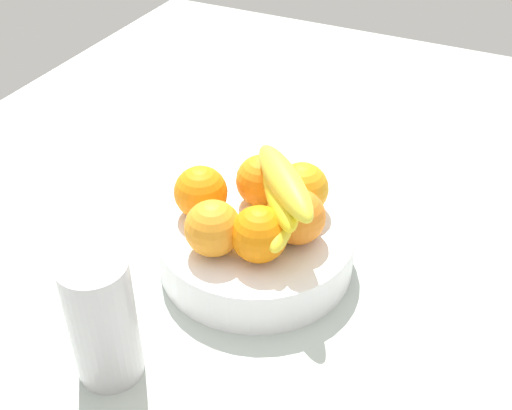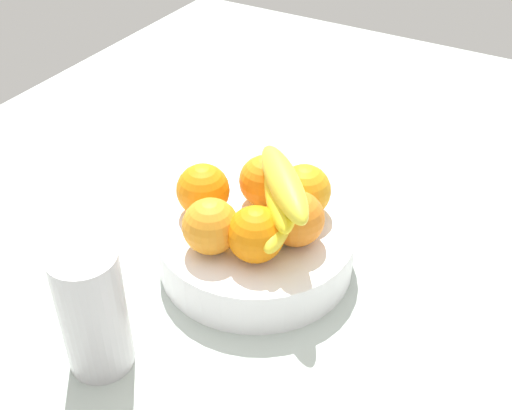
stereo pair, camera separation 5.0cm
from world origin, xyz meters
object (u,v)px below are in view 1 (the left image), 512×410
at_px(fruit_bowl, 256,246).
at_px(orange_front_left, 201,192).
at_px(orange_top_stack, 262,181).
at_px(orange_back_left, 298,217).
at_px(orange_front_right, 213,228).
at_px(orange_center, 258,234).
at_px(thermos_tumbler, 103,320).
at_px(orange_back_right, 302,189).
at_px(banana_bunch, 282,200).

xyz_separation_m(fruit_bowl, orange_front_left, (-0.00, 0.08, 0.07)).
bearing_deg(orange_top_stack, orange_back_left, -125.22).
height_order(orange_front_left, orange_front_right, same).
relative_size(fruit_bowl, orange_center, 3.65).
xyz_separation_m(fruit_bowl, thermos_tumbler, (-0.24, 0.07, 0.05)).
height_order(orange_back_right, banana_bunch, banana_bunch).
bearing_deg(fruit_bowl, orange_back_right, -30.66).
xyz_separation_m(orange_back_right, banana_bunch, (-0.06, 0.01, 0.02)).
distance_m(orange_front_left, orange_front_right, 0.08).
bearing_deg(thermos_tumbler, orange_back_right, -19.93).
relative_size(orange_front_left, orange_center, 1.00).
distance_m(orange_front_left, banana_bunch, 0.12).
height_order(banana_bunch, thermos_tumbler, banana_bunch).
bearing_deg(banana_bunch, orange_front_right, 138.80).
distance_m(orange_center, orange_top_stack, 0.12).
distance_m(orange_back_right, orange_top_stack, 0.06).
height_order(fruit_bowl, orange_front_left, orange_front_left).
bearing_deg(orange_center, thermos_tumbler, 152.66).
xyz_separation_m(orange_center, thermos_tumbler, (-0.19, 0.10, -0.02)).
xyz_separation_m(orange_front_left, orange_top_stack, (0.06, -0.06, 0.00)).
bearing_deg(orange_center, orange_front_right, 104.65).
bearing_deg(fruit_bowl, thermos_tumbler, 163.28).
bearing_deg(orange_front_left, orange_top_stack, -45.50).
xyz_separation_m(orange_front_right, orange_top_stack, (0.12, -0.01, 0.00)).
distance_m(orange_front_right, orange_top_stack, 0.12).
bearing_deg(orange_front_right, orange_back_right, -27.94).
distance_m(orange_back_left, orange_back_right, 0.06).
distance_m(orange_front_left, orange_center, 0.12).
bearing_deg(orange_front_left, banana_bunch, -84.58).
height_order(orange_back_left, orange_back_right, same).
relative_size(orange_front_right, orange_back_right, 1.00).
bearing_deg(orange_front_right, fruit_bowl, -25.02).
bearing_deg(fruit_bowl, orange_front_left, 91.97).
height_order(fruit_bowl, thermos_tumbler, thermos_tumbler).
relative_size(orange_front_right, orange_back_left, 1.00).
relative_size(banana_bunch, thermos_tumbler, 1.09).
height_order(orange_front_right, banana_bunch, banana_bunch).
xyz_separation_m(banana_bunch, thermos_tumbler, (-0.25, 0.11, -0.03)).
bearing_deg(banana_bunch, thermos_tumbler, 157.03).
xyz_separation_m(orange_back_left, orange_back_right, (0.06, 0.02, 0.00)).
relative_size(orange_front_right, banana_bunch, 0.41).
bearing_deg(orange_back_left, orange_back_right, 17.50).
bearing_deg(orange_front_left, orange_front_right, -139.39).
xyz_separation_m(orange_back_left, thermos_tumbler, (-0.24, 0.13, -0.02)).
relative_size(fruit_bowl, orange_front_left, 3.65).
distance_m(fruit_bowl, orange_top_stack, 0.09).
bearing_deg(orange_back_right, orange_top_stack, 96.06).
bearing_deg(orange_back_right, orange_front_left, 119.36).
height_order(orange_center, orange_back_right, same).
bearing_deg(orange_center, orange_front_left, 67.04).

